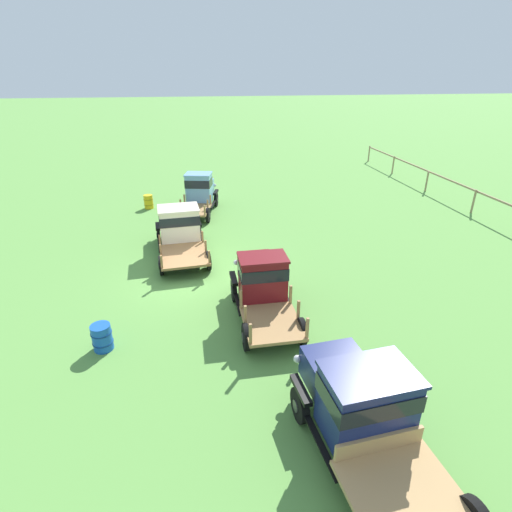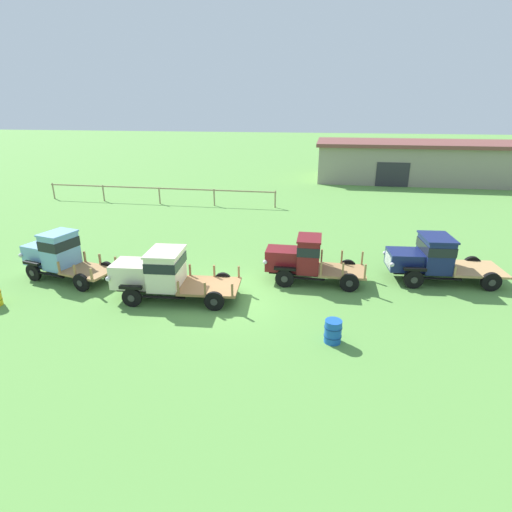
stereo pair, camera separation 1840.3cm
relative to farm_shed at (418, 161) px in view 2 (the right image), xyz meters
The scene contains 8 objects.
ground_plane 34.91m from the farm_shed, 112.54° to the right, with size 240.00×240.00×0.00m, color #5B9342.
farm_shed is the anchor object (origin of this frame).
paddock_fence 28.30m from the farm_shed, 145.90° to the right, with size 19.78×0.49×1.38m.
vintage_truck_foreground_near 38.20m from the farm_shed, 124.64° to the right, with size 4.84×2.56×2.24m.
vintage_truck_second_in_line 36.38m from the farm_shed, 116.42° to the right, with size 5.43×2.43×2.09m.
vintage_truck_midrow_center 31.61m from the farm_shed, 109.31° to the right, with size 4.57×1.94×2.13m.
vintage_truck_far_side 29.08m from the farm_shed, 99.29° to the right, with size 5.31×2.58×2.12m.
oil_drum_near_fence 36.04m from the farm_shed, 104.66° to the right, with size 0.61×0.61×0.82m.
Camera 2 is at (3.74, -14.71, 7.53)m, focal length 28.00 mm.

